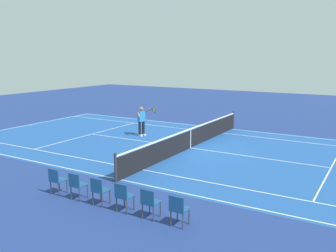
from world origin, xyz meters
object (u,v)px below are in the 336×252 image
at_px(tennis_net, 190,138).
at_px(spectator_chair_5, 57,179).
at_px(spectator_chair_3, 99,189).
at_px(tennis_ball, 145,148).
at_px(spectator_chair_0, 179,208).
at_px(spectator_chair_2, 123,195).
at_px(tennis_player_near, 142,120).
at_px(spectator_chair_1, 150,201).
at_px(spectator_chair_4, 77,184).

relative_size(tennis_net, spectator_chair_5, 13.30).
xyz_separation_m(spectator_chair_3, spectator_chair_5, (1.82, 0.00, 0.00)).
bearing_deg(tennis_net, tennis_ball, 33.55).
height_order(spectator_chair_0, spectator_chair_2, same).
xyz_separation_m(tennis_player_near, spectator_chair_1, (-6.37, 8.83, -0.41)).
relative_size(spectator_chair_2, spectator_chair_3, 1.00).
bearing_deg(spectator_chair_2, tennis_ball, -60.48).
height_order(tennis_player_near, spectator_chair_1, tennis_player_near).
height_order(spectator_chair_0, spectator_chair_5, same).
distance_m(spectator_chair_2, spectator_chair_3, 0.91).
xyz_separation_m(tennis_net, tennis_ball, (1.85, 1.23, -0.46)).
distance_m(spectator_chair_0, spectator_chair_1, 0.91).
xyz_separation_m(tennis_net, spectator_chair_3, (-0.90, 7.69, 0.03)).
bearing_deg(tennis_player_near, spectator_chair_2, 121.76).
bearing_deg(spectator_chair_1, spectator_chair_4, 0.00).
xyz_separation_m(tennis_player_near, spectator_chair_4, (-3.65, 8.83, -0.41)).
xyz_separation_m(spectator_chair_0, spectator_chair_4, (3.63, 0.00, 0.00)).
bearing_deg(tennis_player_near, spectator_chair_3, 117.30).
distance_m(tennis_ball, spectator_chair_0, 8.48).
bearing_deg(spectator_chair_1, spectator_chair_5, 0.00).
bearing_deg(tennis_ball, spectator_chair_0, 130.27).
bearing_deg(tennis_player_near, spectator_chair_4, 112.45).
xyz_separation_m(spectator_chair_0, spectator_chair_5, (4.54, 0.00, 0.00)).
distance_m(tennis_net, spectator_chair_3, 7.74).
relative_size(tennis_ball, spectator_chair_2, 0.08).
height_order(spectator_chair_2, spectator_chair_4, same).
xyz_separation_m(tennis_player_near, spectator_chair_5, (-2.74, 8.83, -0.41)).
xyz_separation_m(spectator_chair_4, spectator_chair_5, (0.91, 0.00, 0.00)).
bearing_deg(spectator_chair_0, tennis_player_near, -50.48).
bearing_deg(spectator_chair_5, tennis_net, -96.81).
bearing_deg(tennis_net, spectator_chair_1, 109.43).
bearing_deg(spectator_chair_3, spectator_chair_1, 180.00).
height_order(spectator_chair_0, spectator_chair_1, same).
bearing_deg(spectator_chair_5, spectator_chair_3, 180.00).
xyz_separation_m(tennis_ball, spectator_chair_1, (-4.57, 6.46, 0.49)).
xyz_separation_m(spectator_chair_0, spectator_chair_1, (0.91, 0.00, 0.00)).
distance_m(spectator_chair_0, spectator_chair_3, 2.72).
xyz_separation_m(spectator_chair_1, spectator_chair_3, (1.82, 0.00, 0.00)).
bearing_deg(spectator_chair_3, tennis_net, -83.34).
bearing_deg(spectator_chair_0, spectator_chair_3, 0.00).
bearing_deg(spectator_chair_5, spectator_chair_0, 180.00).
xyz_separation_m(spectator_chair_2, spectator_chair_4, (1.82, 0.00, 0.00)).
relative_size(tennis_net, spectator_chair_4, 13.30).
bearing_deg(spectator_chair_5, spectator_chair_4, 180.00).
relative_size(tennis_ball, spectator_chair_5, 0.08).
bearing_deg(spectator_chair_5, spectator_chair_2, 180.00).
height_order(tennis_net, tennis_player_near, tennis_player_near).
bearing_deg(spectator_chair_0, spectator_chair_5, 0.00).
xyz_separation_m(tennis_player_near, spectator_chair_2, (-5.46, 8.83, -0.41)).
relative_size(tennis_net, spectator_chair_3, 13.30).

